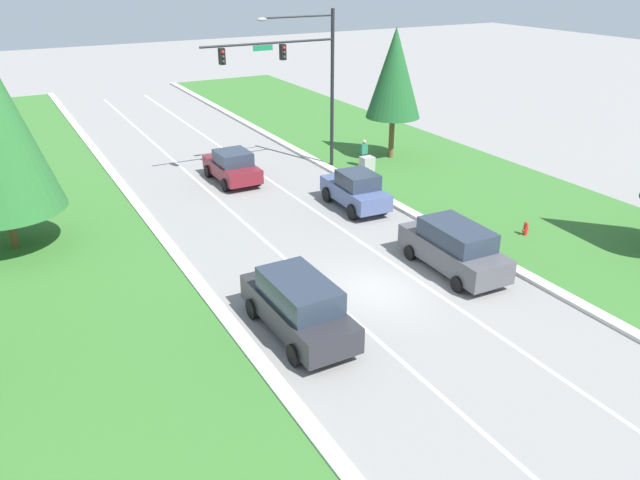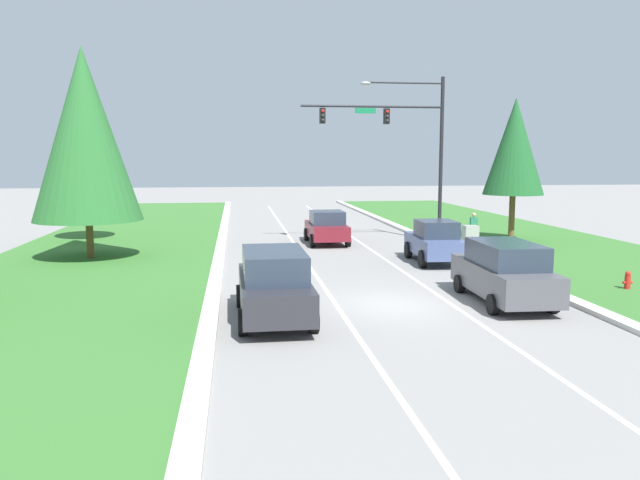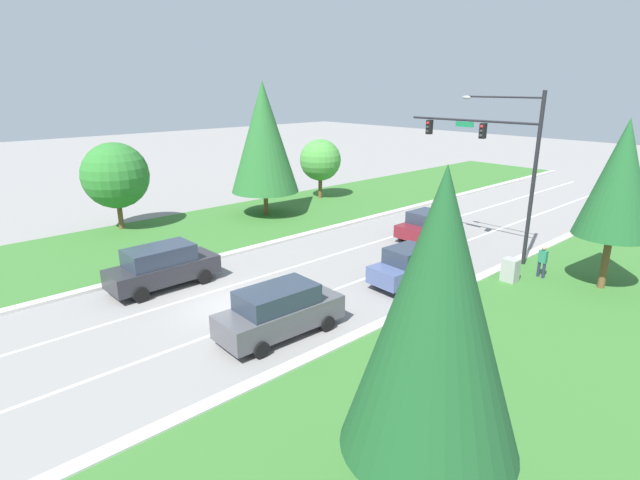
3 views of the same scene
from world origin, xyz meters
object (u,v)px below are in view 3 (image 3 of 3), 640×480
Objects in this scene: traffic_signal_mast at (498,150)px; burgundy_sedan at (428,225)px; fire_hydrant at (400,369)px; charcoal_suv at (162,266)px; slate_blue_sedan at (410,266)px; conifer_far_right_tree at (620,179)px; oak_far_left_tree at (115,176)px; utility_cabinet at (510,271)px; oak_near_left_tree at (320,160)px; graphite_suv at (279,311)px; conifer_mid_left_tree at (264,137)px; pedestrian at (542,260)px; conifer_near_right_tree at (437,317)px.

traffic_signal_mast is 2.03× the size of burgundy_sedan.
charcoal_suv is at bearing -170.11° from fire_hydrant.
conifer_far_right_tree is at bearing 46.75° from slate_blue_sedan.
burgundy_sedan is at bearing 41.56° from oak_far_left_tree.
oak_near_left_tree reaches higher than utility_cabinet.
conifer_mid_left_tree is (-14.90, 10.40, 4.59)m from graphite_suv.
oak_near_left_tree is at bearing 152.97° from slate_blue_sedan.
charcoal_suv is 20.46m from oak_near_left_tree.
traffic_signal_mast is 12.58× the size of fire_hydrant.
conifer_far_right_tree reaches higher than utility_cabinet.
graphite_suv is 13.53m from pedestrian.
oak_near_left_tree reaches higher than slate_blue_sedan.
utility_cabinet is at bearing 75.66° from graphite_suv.
traffic_signal_mast is at bearing -2.12° from burgundy_sedan.
pedestrian is 4.94m from conifer_far_right_tree.
fire_hydrant is (0.89, -11.88, -0.59)m from pedestrian.
burgundy_sedan is 0.86× the size of charcoal_suv.
graphite_suv is 7.10× the size of fire_hydrant.
slate_blue_sedan is at bearing 58.18° from pedestrian.
conifer_far_right_tree is (10.13, -0.54, 4.27)m from burgundy_sedan.
traffic_signal_mast reaches higher than slate_blue_sedan.
conifer_near_right_tree is (16.30, -2.17, 4.04)m from charcoal_suv.
slate_blue_sedan is at bearing -129.41° from utility_cabinet.
slate_blue_sedan reaches higher than pedestrian.
traffic_signal_mast reaches higher than graphite_suv.
charcoal_suv is (-7.35, -1.12, 0.04)m from graphite_suv.
oak_near_left_tree is (-12.81, 2.84, 2.32)m from burgundy_sedan.
fire_hydrant is 0.09× the size of conifer_near_right_tree.
traffic_signal_mast reaches higher than pedestrian.
pedestrian is 0.18× the size of conifer_mid_left_tree.
oak_near_left_tree is at bearing 163.67° from utility_cabinet.
conifer_mid_left_tree is at bearing -166.50° from traffic_signal_mast.
pedestrian is 0.30× the size of oak_far_left_tree.
oak_far_left_tree is at bearing 31.73° from pedestrian.
conifer_near_right_tree is 0.83× the size of conifer_mid_left_tree.
conifer_near_right_tree is 1.38× the size of oak_far_left_tree.
traffic_signal_mast is 6.14m from pedestrian.
fire_hydrant is at bearing 13.45° from graphite_suv.
conifer_near_right_tree is (12.55, -17.54, 4.18)m from burgundy_sedan.
conifer_mid_left_tree reaches higher than conifer_near_right_tree.
slate_blue_sedan is at bearing 18.99° from oak_far_left_tree.
pedestrian is at bearing -11.55° from oak_near_left_tree.
charcoal_suv is 20.73m from conifer_far_right_tree.
traffic_signal_mast reaches higher than conifer_near_right_tree.
traffic_signal_mast is 1.80× the size of oak_near_left_tree.
burgundy_sedan is at bearing 105.97° from graphite_suv.
oak_near_left_tree is at bearing 167.35° from burgundy_sedan.
burgundy_sedan is 13.33m from oak_near_left_tree.
conifer_mid_left_tree reaches higher than burgundy_sedan.
slate_blue_sedan is 6.20× the size of fire_hydrant.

